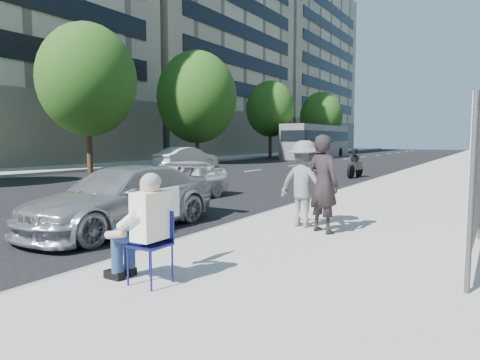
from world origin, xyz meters
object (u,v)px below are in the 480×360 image
Objects in this scene: white_sedan_mid at (187,159)px; pedestrian_woman at (324,184)px; protest_banner at (477,171)px; motorcycle at (355,164)px; jogger at (304,184)px; white_sedan_near at (179,179)px; parked_sedan at (122,198)px; bus at (317,142)px; seated_protester at (144,222)px.

pedestrian_woman is at bearing 142.56° from white_sedan_mid.
motorcycle is (-5.77, 13.89, -0.76)m from protest_banner.
jogger is at bearing 142.18° from white_sedan_mid.
jogger is 5.72m from white_sedan_near.
jogger reaches higher than parked_sedan.
protest_banner is at bearing -61.33° from motorcycle.
pedestrian_woman is at bearing 155.97° from jogger.
jogger is 36.30m from bus.
jogger reaches higher than seated_protester.
white_sedan_mid is 10.27m from motorcycle.
white_sedan_near is 0.88× the size of white_sedan_mid.
jogger is at bearing 161.93° from protest_banner.
protest_banner is (2.44, -0.64, 0.36)m from pedestrian_woman.
pedestrian_woman is at bearing 165.28° from protest_banner.
white_sedan_near is 0.30× the size of bus.
bus reaches higher than jogger.
parked_sedan is at bearing 140.59° from seated_protester.
pedestrian_woman is at bearing 18.52° from parked_sedan.
jogger is at bearing -71.60° from motorcycle.
motorcycle is 0.17× the size of bus.
pedestrian_woman reaches higher than jogger.
white_sedan_near is (-5.66, 2.79, -0.41)m from pedestrian_woman.
pedestrian_woman is 13.67m from motorcycle.
seated_protester is 0.29× the size of parked_sedan.
white_sedan_mid is at bearing 129.88° from white_sedan_near.
seated_protester is at bearing 133.75° from white_sedan_mid.
white_sedan_mid is at bearing -19.88° from pedestrian_woman.
pedestrian_woman is 0.58× the size of protest_banner.
white_sedan_near is 1.80× the size of motorcycle.
seated_protester is 4.51m from protest_banner.
white_sedan_near is at bearing 115.36° from parked_sedan.
pedestrian_woman is at bearing -67.12° from bus.
parked_sedan is 1.20× the size of white_sedan_near.
motorcycle is (0.53, 14.46, -0.01)m from parked_sedan.
seated_protester is at bearing -75.50° from motorcycle.
parked_sedan is at bearing -85.97° from motorcycle.
motorcycle is at bearing 112.54° from protest_banner.
white_sedan_mid reaches higher than white_sedan_near.
white_sedan_near is (-4.83, 6.48, -0.24)m from seated_protester.
white_sedan_near is 32.41m from bus.
seated_protester is 21.12m from white_sedan_mid.
protest_banner is 15.06m from motorcycle.
bus reaches higher than pedestrian_woman.
white_sedan_mid is (-9.74, 14.34, 0.05)m from parked_sedan.
pedestrian_woman is at bearing 77.33° from seated_protester.
white_sedan_mid is at bearing -173.20° from motorcycle.
jogger reaches higher than motorcycle.
parked_sedan is 1.05× the size of white_sedan_mid.
pedestrian_woman reaches higher than white_sedan_mid.
jogger is (0.32, 4.02, 0.11)m from seated_protester.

